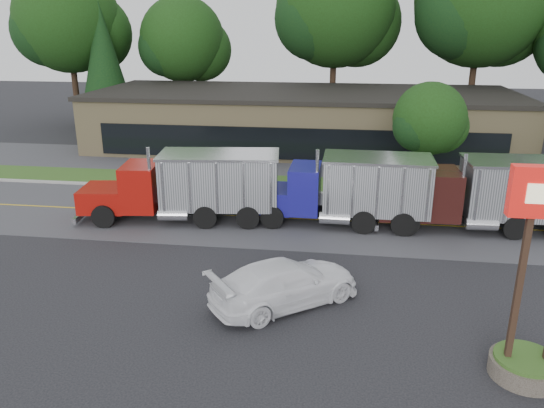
{
  "coord_description": "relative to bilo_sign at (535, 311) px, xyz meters",
  "views": [
    {
      "loc": [
        5.32,
        -15.66,
        9.18
      ],
      "look_at": [
        2.32,
        5.87,
        1.8
      ],
      "focal_mm": 35.0,
      "sensor_mm": 36.0,
      "label": 1
    }
  ],
  "objects": [
    {
      "name": "tree_far_d",
      "position": [
        5.68,
        35.64,
        8.52
      ],
      "size": [
        11.58,
        10.9,
        16.52
      ],
      "color": "#382619",
      "rests_on": "ground"
    },
    {
      "name": "road",
      "position": [
        -10.5,
        11.5,
        -2.02
      ],
      "size": [
        60.0,
        8.0,
        0.02
      ],
      "primitive_type": "cube",
      "color": "#515156",
      "rests_on": "ground"
    },
    {
      "name": "tree_far_b",
      "position": [
        -20.37,
        36.6,
        5.48
      ],
      "size": [
        8.25,
        7.76,
        11.77
      ],
      "color": "#382619",
      "rests_on": "ground"
    },
    {
      "name": "evergreen_left",
      "position": [
        -26.5,
        32.5,
        4.1
      ],
      "size": [
        4.9,
        4.9,
        11.15
      ],
      "color": "#382619",
      "rests_on": "ground"
    },
    {
      "name": "ground",
      "position": [
        -10.5,
        2.5,
        -2.02
      ],
      "size": [
        140.0,
        140.0,
        0.0
      ],
      "primitive_type": "plane",
      "color": "#313136",
      "rests_on": "ground"
    },
    {
      "name": "center_line",
      "position": [
        -10.5,
        11.5,
        -2.02
      ],
      "size": [
        60.0,
        0.12,
        0.01
      ],
      "primitive_type": "cube",
      "color": "gold",
      "rests_on": "ground"
    },
    {
      "name": "tree_verge",
      "position": [
        -0.43,
        17.55,
        1.93
      ],
      "size": [
        4.36,
        4.1,
        6.21
      ],
      "color": "#382619",
      "rests_on": "ground"
    },
    {
      "name": "dump_truck_maroon",
      "position": [
        1.8,
        11.35,
        -0.21
      ],
      "size": [
        9.62,
        2.99,
        3.36
      ],
      "rotation": [
        0.0,
        0.0,
        3.18
      ],
      "color": "black",
      "rests_on": "ground"
    },
    {
      "name": "far_parking",
      "position": [
        -10.5,
        22.5,
        -2.02
      ],
      "size": [
        60.0,
        7.0,
        0.02
      ],
      "primitive_type": "cube",
      "color": "#515156",
      "rests_on": "ground"
    },
    {
      "name": "dump_truck_red",
      "position": [
        -12.39,
        10.69,
        -0.21
      ],
      "size": [
        9.89,
        3.66,
        3.36
      ],
      "rotation": [
        0.0,
        0.0,
        3.26
      ],
      "color": "black",
      "rests_on": "ground"
    },
    {
      "name": "bilo_sign",
      "position": [
        0.0,
        0.0,
        0.0
      ],
      "size": [
        2.2,
        1.9,
        5.95
      ],
      "color": "#6B6054",
      "rests_on": "ground"
    },
    {
      "name": "tree_far_c",
      "position": [
        -6.33,
        36.63,
        8.13
      ],
      "size": [
        11.15,
        10.49,
        15.9
      ],
      "color": "#382619",
      "rests_on": "ground"
    },
    {
      "name": "dump_truck_blue",
      "position": [
        -4.78,
        11.16,
        -0.22
      ],
      "size": [
        8.62,
        2.77,
        3.36
      ],
      "rotation": [
        0.0,
        0.0,
        3.13
      ],
      "color": "black",
      "rests_on": "ground"
    },
    {
      "name": "tree_far_a",
      "position": [
        -30.35,
        34.62,
        7.11
      ],
      "size": [
        10.03,
        9.44,
        14.3
      ],
      "color": "#382619",
      "rests_on": "ground"
    },
    {
      "name": "strip_mall",
      "position": [
        -8.5,
        28.5,
        -0.02
      ],
      "size": [
        32.0,
        12.0,
        4.0
      ],
      "primitive_type": "cube",
      "color": "tan",
      "rests_on": "ground"
    },
    {
      "name": "rally_car",
      "position": [
        -6.98,
        3.08,
        -1.24
      ],
      "size": [
        5.56,
        5.03,
        1.56
      ],
      "primitive_type": "imported",
      "rotation": [
        0.0,
        0.0,
        2.24
      ],
      "color": "white",
      "rests_on": "ground"
    },
    {
      "name": "curb",
      "position": [
        -10.5,
        15.7,
        -2.02
      ],
      "size": [
        60.0,
        0.3,
        0.12
      ],
      "primitive_type": "cube",
      "color": "#9E9E99",
      "rests_on": "ground"
    },
    {
      "name": "grass_verge",
      "position": [
        -10.5,
        17.5,
        -2.02
      ],
      "size": [
        60.0,
        3.4,
        0.03
      ],
      "primitive_type": "cube",
      "color": "#33561D",
      "rests_on": "ground"
    }
  ]
}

